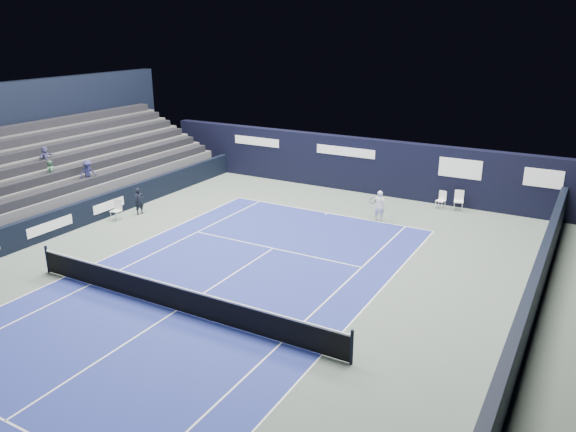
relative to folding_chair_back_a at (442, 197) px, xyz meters
The scene contains 13 objects.
ground 14.44m from the folding_chair_back_a, 109.66° to the right, with size 48.00×48.00×0.00m, color #516056.
court_surface 16.33m from the folding_chair_back_a, 107.30° to the right, with size 10.97×23.77×0.01m, color navy.
enclosure_wall_right 11.13m from the folding_chair_back_a, 59.49° to the right, with size 0.30×22.00×1.80m, color black.
folding_chair_back_a is the anchor object (origin of this frame).
folding_chair_back_b 0.85m from the folding_chair_back_a, ahead, with size 0.55×0.54×1.05m.
line_judge_chair 16.64m from the folding_chair_back_a, 144.46° to the right, with size 0.51×0.50×1.01m.
line_judge 15.67m from the folding_chair_back_a, 147.20° to the right, with size 0.50×0.32×1.36m, color black.
court_markings 16.33m from the folding_chair_back_a, 107.30° to the right, with size 11.03×23.83×0.00m.
tennis_net 16.32m from the folding_chair_back_a, 107.30° to the right, with size 12.90×0.10×1.10m.
back_sponsor_wall 5.02m from the folding_chair_back_a, 169.28° to the left, with size 26.00×0.63×3.10m.
side_barrier_left 17.27m from the folding_chair_back_a, 146.20° to the right, with size 0.33×22.00×1.20m.
spectator_stand 20.10m from the folding_chair_back_a, 154.64° to the right, with size 6.00×18.00×6.40m.
tennis_player 4.11m from the folding_chair_back_a, 122.15° to the right, with size 0.63×0.86×1.53m.
Camera 1 is at (11.58, -12.89, 9.19)m, focal length 35.00 mm.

